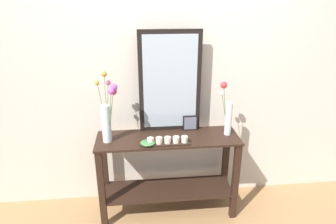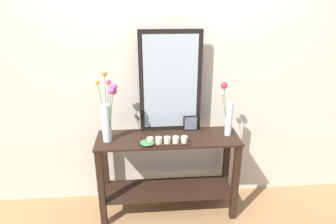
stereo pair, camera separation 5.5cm
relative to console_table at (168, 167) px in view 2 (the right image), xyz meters
The scene contains 9 objects.
ground_plane 0.51m from the console_table, ahead, with size 7.00×6.00×0.02m, color #997047.
wall_back 0.91m from the console_table, 90.00° to the left, with size 6.40×0.08×2.70m, color beige.
console_table is the anchor object (origin of this frame).
mirror_leaning 0.80m from the console_table, 78.05° to the left, with size 0.57×0.03×0.94m.
tall_vase_left 0.77m from the console_table, behind, with size 0.19×0.23×0.62m.
vase_right 0.75m from the console_table, ahead, with size 0.13×0.10×0.51m.
candle_tray 0.36m from the console_table, 97.52° to the right, with size 0.39×0.09×0.07m.
picture_frame_small 0.46m from the console_table, 30.61° to the left, with size 0.14×0.01×0.15m.
decorative_bowl 0.40m from the console_table, 145.14° to the right, with size 0.13×0.13×0.04m.
Camera 2 is at (-0.19, -2.40, 2.00)m, focal length 31.58 mm.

